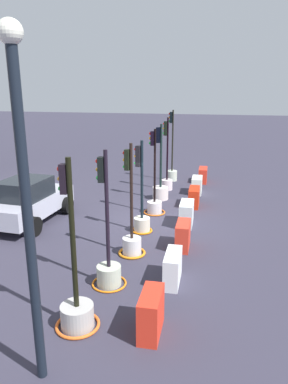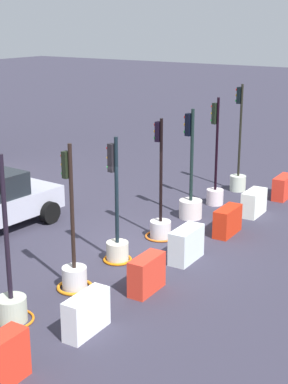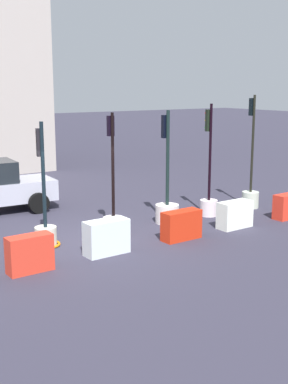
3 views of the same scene
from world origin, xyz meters
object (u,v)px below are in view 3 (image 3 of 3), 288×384
object	(u,v)px
traffic_light_7	(251,187)
construction_barrier_4	(181,225)
construction_barrier_2	(30,254)
construction_barrier_5	(235,215)
construction_barrier_3	(106,237)
traffic_light_3	(45,225)
traffic_light_4	(113,216)
traffic_light_5	(167,203)
traffic_light_6	(209,195)

from	to	relation	value
traffic_light_7	construction_barrier_4	world-z (taller)	traffic_light_7
construction_barrier_2	construction_barrier_5	distance (m)	6.39
traffic_light_7	construction_barrier_3	size ratio (longest dim) A/B	3.35
traffic_light_3	traffic_light_4	bearing A→B (deg)	-1.17
construction_barrier_2	construction_barrier_5	xyz separation A→B (m)	(6.39, 0.12, -0.03)
construction_barrier_2	construction_barrier_3	world-z (taller)	construction_barrier_3
traffic_light_5	construction_barrier_2	xyz separation A→B (m)	(-5.04, -1.67, -0.19)
traffic_light_4	construction_barrier_4	xyz separation A→B (m)	(1.27, -1.49, -0.13)
traffic_light_4	construction_barrier_3	size ratio (longest dim) A/B	2.99
traffic_light_6	construction_barrier_2	distance (m)	6.90
traffic_light_6	construction_barrier_2	bearing A→B (deg)	-166.10
traffic_light_5	traffic_light_3	bearing A→B (deg)	-178.90
construction_barrier_4	traffic_light_4	bearing A→B (deg)	130.59
traffic_light_7	construction_barrier_4	distance (m)	4.56
construction_barrier_2	traffic_light_5	bearing A→B (deg)	18.36
traffic_light_7	traffic_light_6	bearing A→B (deg)	-178.70
construction_barrier_5	construction_barrier_4	bearing A→B (deg)	-178.41
traffic_light_6	traffic_light_7	world-z (taller)	traffic_light_7
construction_barrier_5	traffic_light_5	bearing A→B (deg)	131.00
traffic_light_6	construction_barrier_3	size ratio (longest dim) A/B	3.13
traffic_light_5	traffic_light_6	size ratio (longest dim) A/B	0.96
construction_barrier_5	construction_barrier_2	bearing A→B (deg)	-178.89
traffic_light_7	construction_barrier_2	bearing A→B (deg)	-168.83
traffic_light_7	traffic_light_4	bearing A→B (deg)	-178.49
traffic_light_7	construction_barrier_3	xyz separation A→B (m)	(-6.55, -1.57, -0.28)
traffic_light_4	construction_barrier_3	bearing A→B (deg)	-125.81
traffic_light_7	construction_barrier_5	size ratio (longest dim) A/B	3.48
traffic_light_4	construction_barrier_4	distance (m)	1.96
traffic_light_5	construction_barrier_4	size ratio (longest dim) A/B	2.99
traffic_light_6	construction_barrier_4	bearing A→B (deg)	-145.78
construction_barrier_3	construction_barrier_5	xyz separation A→B (m)	(4.34, -0.00, -0.04)
construction_barrier_5	traffic_light_6	bearing A→B (deg)	78.79
construction_barrier_2	construction_barrier_3	distance (m)	2.05
traffic_light_6	construction_barrier_3	bearing A→B (deg)	-161.75
traffic_light_5	construction_barrier_4	xyz separation A→B (m)	(-0.69, -1.61, -0.22)
traffic_light_3	construction_barrier_5	size ratio (longest dim) A/B	2.96
construction_barrier_2	construction_barrier_4	size ratio (longest dim) A/B	0.91
traffic_light_3	construction_barrier_5	xyz separation A→B (m)	(5.34, -1.47, -0.17)
traffic_light_4	traffic_light_7	xyz separation A→B (m)	(5.52, 0.15, 0.18)
traffic_light_4	traffic_light_7	size ratio (longest dim) A/B	0.89
traffic_light_6	traffic_light_7	distance (m)	1.91
traffic_light_3	traffic_light_6	xyz separation A→B (m)	(5.64, 0.06, 0.10)
construction_barrier_2	traffic_light_4	bearing A→B (deg)	26.77
traffic_light_6	construction_barrier_5	bearing A→B (deg)	-101.21
traffic_light_4	construction_barrier_5	distance (m)	3.60
traffic_light_4	construction_barrier_4	size ratio (longest dim) A/B	2.98
traffic_light_5	traffic_light_7	bearing A→B (deg)	0.43
traffic_light_5	traffic_light_7	xyz separation A→B (m)	(3.56, 0.03, 0.09)
traffic_light_3	traffic_light_4	world-z (taller)	traffic_light_4
traffic_light_7	construction_barrier_4	xyz separation A→B (m)	(-4.25, -1.63, -0.31)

